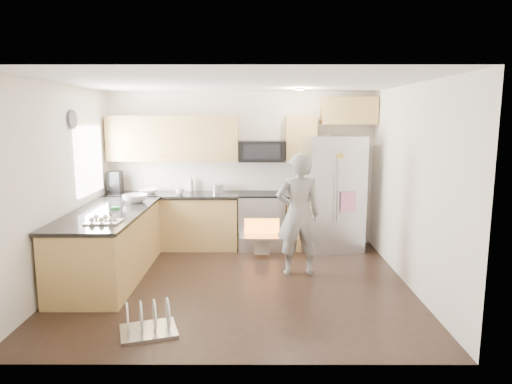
{
  "coord_description": "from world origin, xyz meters",
  "views": [
    {
      "loc": [
        0.27,
        -5.76,
        2.19
      ],
      "look_at": [
        0.26,
        0.5,
        1.15
      ],
      "focal_mm": 32.0,
      "sensor_mm": 36.0,
      "label": 1
    }
  ],
  "objects_px": {
    "stove_range": "(262,208)",
    "person": "(298,214)",
    "dish_rack": "(148,324)",
    "refrigerator": "(332,193)"
  },
  "relations": [
    {
      "from": "stove_range",
      "to": "dish_rack",
      "type": "xyz_separation_m",
      "value": [
        -1.19,
        -3.08,
        -0.58
      ]
    },
    {
      "from": "refrigerator",
      "to": "person",
      "type": "distance_m",
      "value": 1.38
    },
    {
      "from": "refrigerator",
      "to": "dish_rack",
      "type": "relative_size",
      "value": 2.81
    },
    {
      "from": "stove_range",
      "to": "person",
      "type": "distance_m",
      "value": 1.4
    },
    {
      "from": "person",
      "to": "dish_rack",
      "type": "distance_m",
      "value": 2.57
    },
    {
      "from": "dish_rack",
      "to": "stove_range",
      "type": "bearing_deg",
      "value": 68.87
    },
    {
      "from": "person",
      "to": "dish_rack",
      "type": "bearing_deg",
      "value": 41.33
    },
    {
      "from": "person",
      "to": "dish_rack",
      "type": "xyz_separation_m",
      "value": [
        -1.69,
        -1.78,
        -0.76
      ]
    },
    {
      "from": "refrigerator",
      "to": "person",
      "type": "relative_size",
      "value": 1.1
    },
    {
      "from": "stove_range",
      "to": "person",
      "type": "relative_size",
      "value": 1.05
    }
  ]
}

